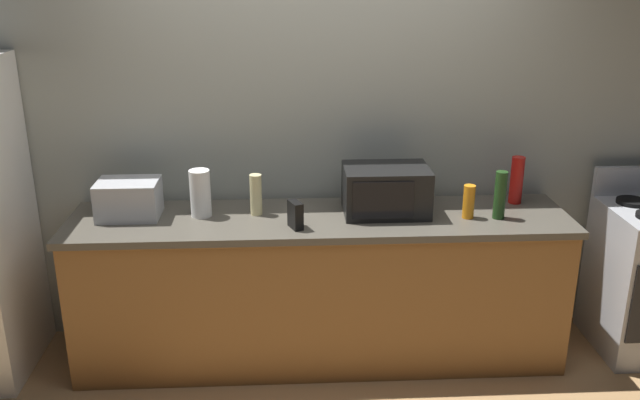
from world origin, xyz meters
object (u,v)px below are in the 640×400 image
toaster_oven (129,199)px  cordless_phone (295,215)px  microwave (386,190)px  bottle_hand_soap (256,195)px  bottle_dish_soap (469,202)px  bottle_wine (500,195)px  paper_towel_roll (200,193)px  bottle_hot_sauce (517,180)px

toaster_oven → cordless_phone: 0.96m
microwave → bottle_hand_soap: microwave is taller
microwave → bottle_dish_soap: microwave is taller
bottle_wine → cordless_phone: bearing=-175.6°
toaster_oven → bottle_hand_soap: 0.71m
paper_towel_roll → bottle_wine: size_ratio=0.99×
toaster_oven → bottle_wine: (2.07, -0.14, 0.03)m
paper_towel_roll → bottle_wine: (1.67, -0.13, 0.00)m
cordless_phone → bottle_dish_soap: bottle_dish_soap is taller
microwave → bottle_hand_soap: size_ratio=2.03×
paper_towel_roll → cordless_phone: bearing=-22.0°
paper_towel_roll → bottle_hand_soap: 0.31m
toaster_oven → bottle_hot_sauce: 2.25m
bottle_hot_sauce → bottle_hand_soap: 1.54m
bottle_hot_sauce → toaster_oven: bearing=-177.1°
microwave → toaster_oven: (-1.45, 0.01, -0.03)m
bottle_wine → bottle_hand_soap: bearing=174.4°
bottle_dish_soap → bottle_wine: 0.18m
bottle_wine → bottle_hot_sauce: 0.31m
bottle_hand_soap → bottle_dish_soap: bearing=-5.7°
bottle_hot_sauce → bottle_dish_soap: bearing=-145.7°
microwave → cordless_phone: size_ratio=3.20×
microwave → cordless_phone: (-0.52, -0.21, -0.06)m
bottle_dish_soap → cordless_phone: bearing=-174.0°
cordless_phone → bottle_hot_sauce: (1.32, 0.34, 0.07)m
toaster_oven → bottle_wine: size_ratio=1.25×
toaster_oven → bottle_wine: 2.08m
cordless_phone → microwave: bearing=-0.4°
microwave → paper_towel_roll: same height
paper_towel_roll → cordless_phone: 0.57m
microwave → toaster_oven: microwave is taller
paper_towel_roll → bottle_hot_sauce: size_ratio=0.96×
bottle_hot_sauce → bottle_hand_soap: bearing=-175.7°
bottle_wine → paper_towel_roll: bearing=175.7°
bottle_hand_soap → cordless_phone: bearing=-45.5°
bottle_wine → bottle_hot_sauce: bottle_hot_sauce is taller
paper_towel_roll → bottle_hot_sauce: bearing=3.9°
microwave → toaster_oven: size_ratio=1.41×
paper_towel_roll → bottle_wine: 1.68m
microwave → toaster_oven: bearing=179.5°
bottle_hand_soap → microwave: bearing=-0.9°
bottle_hand_soap → paper_towel_roll: bearing=-178.4°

